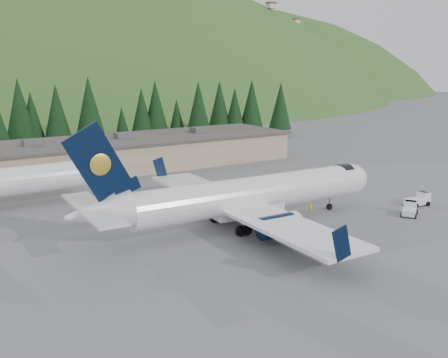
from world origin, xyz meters
TOP-DOWN VIEW (x-y plane):
  - ground at (0.00, 0.00)m, footprint 600.00×600.00m
  - airliner at (-1.09, 0.04)m, footprint 37.19×34.84m
  - baggage_tug_a at (17.57, -7.15)m, footprint 3.21×2.79m
  - baggage_tug_b at (22.11, -5.08)m, footprint 3.25×2.12m
  - terminal_building at (-5.01, 38.00)m, footprint 71.00×17.00m
  - ramp_worker at (8.22, -0.24)m, footprint 0.76×0.64m
  - tree_line at (-1.93, 60.02)m, footprint 114.55×18.44m
  - hills at (53.34, 207.38)m, footprint 614.00×330.00m

SIDE VIEW (x-z plane):
  - hills at x=53.34m, z-range -232.80..67.20m
  - ground at x=0.00m, z-range 0.00..0.00m
  - baggage_tug_a at x=17.57m, z-range -0.08..1.46m
  - baggage_tug_b at x=22.11m, z-range -0.09..1.58m
  - ramp_worker at x=8.22m, z-range 0.00..1.79m
  - terminal_building at x=-5.01m, z-range -0.43..5.67m
  - airliner at x=-1.09m, z-range -2.89..9.47m
  - tree_line at x=-1.93m, z-range 0.32..14.46m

